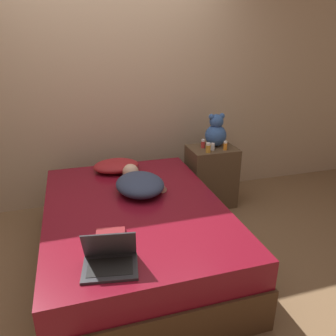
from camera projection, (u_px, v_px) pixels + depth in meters
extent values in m
plane|color=brown|center=(137.00, 259.00, 2.81)|extent=(12.00, 12.00, 0.00)
cube|color=tan|center=(108.00, 86.00, 3.45)|extent=(8.00, 0.06, 2.60)
cube|color=#4C331E|center=(136.00, 244.00, 2.75)|extent=(1.41, 1.95, 0.32)
cube|color=maroon|center=(135.00, 216.00, 2.66)|extent=(1.38, 1.92, 0.21)
cube|color=brown|center=(211.00, 176.00, 3.65)|extent=(0.50, 0.39, 0.67)
ellipsoid|color=maroon|center=(116.00, 166.00, 3.26)|extent=(0.45, 0.34, 0.11)
ellipsoid|color=#2D3851|center=(140.00, 184.00, 2.79)|extent=(0.44, 0.51, 0.15)
sphere|color=#DBAD8E|center=(131.00, 172.00, 3.05)|extent=(0.15, 0.15, 0.15)
cylinder|color=#DBAD8E|center=(159.00, 185.00, 2.89)|extent=(0.08, 0.22, 0.06)
cube|color=#333338|center=(110.00, 268.00, 1.88)|extent=(0.35, 0.28, 0.02)
cube|color=black|center=(110.00, 267.00, 1.88)|extent=(0.28, 0.20, 0.00)
cube|color=#333338|center=(109.00, 245.00, 1.90)|extent=(0.32, 0.16, 0.21)
cube|color=black|center=(109.00, 245.00, 1.90)|extent=(0.29, 0.14, 0.18)
sphere|color=#335693|center=(216.00, 135.00, 3.55)|extent=(0.23, 0.23, 0.23)
sphere|color=#335693|center=(216.00, 121.00, 3.50)|extent=(0.15, 0.15, 0.15)
sphere|color=#335693|center=(212.00, 117.00, 3.46)|extent=(0.06, 0.06, 0.06)
sphere|color=#335693|center=(222.00, 116.00, 3.49)|extent=(0.06, 0.06, 0.06)
cylinder|color=silver|center=(213.00, 147.00, 3.44)|extent=(0.04, 0.04, 0.06)
cylinder|color=white|center=(213.00, 144.00, 3.43)|extent=(0.04, 0.04, 0.02)
cylinder|color=gold|center=(208.00, 149.00, 3.37)|extent=(0.05, 0.05, 0.08)
cylinder|color=white|center=(208.00, 144.00, 3.35)|extent=(0.05, 0.05, 0.02)
cylinder|color=#B72D2D|center=(203.00, 145.00, 3.51)|extent=(0.04, 0.04, 0.07)
cylinder|color=white|center=(203.00, 140.00, 3.50)|extent=(0.04, 0.04, 0.02)
cylinder|color=orange|center=(225.00, 146.00, 3.45)|extent=(0.04, 0.04, 0.08)
cylinder|color=white|center=(226.00, 142.00, 3.43)|extent=(0.04, 0.04, 0.02)
cube|color=maroon|center=(111.00, 234.00, 2.20)|extent=(0.21, 0.16, 0.02)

